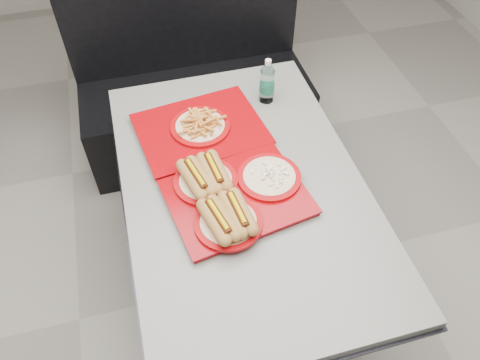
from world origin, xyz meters
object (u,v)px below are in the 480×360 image
object	(u,v)px
booth_bench	(193,85)
tray_near	(232,195)
tray_far	(200,128)
water_bottle	(267,83)
diner_table	(243,209)

from	to	relation	value
booth_bench	tray_near	bearing A→B (deg)	-93.19
tray_near	tray_far	world-z (taller)	tray_near
water_bottle	booth_bench	bearing A→B (deg)	109.63
booth_bench	water_bottle	world-z (taller)	booth_bench
booth_bench	tray_far	bearing A→B (deg)	-97.21
diner_table	tray_near	bearing A→B (deg)	-130.39
tray_far	water_bottle	size ratio (longest dim) A/B	2.65
diner_table	tray_far	bearing A→B (deg)	107.54
diner_table	tray_near	xyz separation A→B (m)	(-0.07, -0.08, 0.20)
diner_table	booth_bench	world-z (taller)	booth_bench
water_bottle	diner_table	bearing A→B (deg)	-117.22
booth_bench	tray_far	size ratio (longest dim) A/B	2.42
diner_table	tray_far	world-z (taller)	tray_far
booth_bench	tray_near	world-z (taller)	booth_bench
booth_bench	tray_near	size ratio (longest dim) A/B	2.46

